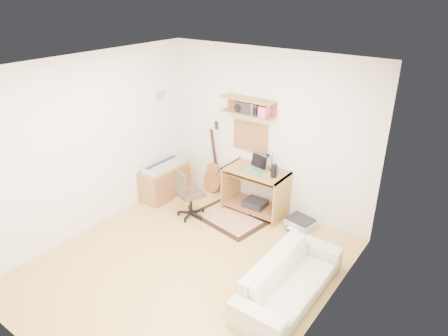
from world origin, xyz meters
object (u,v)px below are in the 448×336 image
Objects in this scene: desk at (255,191)px; sofa at (290,274)px; task_chair at (191,193)px; cabinet at (165,181)px; printer at (300,223)px.

desk reaches higher than sofa.
task_chair reaches higher than desk.
task_chair is 2.26m from sofa.
sofa reaches higher than cabinet.
desk reaches higher than printer.
cabinet is (-1.57, -0.47, -0.10)m from desk.
task_chair is 2.09× the size of printer.
cabinet is 3.12m from sofa.
desk is 2.01m from sofa.
desk is 0.59× the size of sofa.
desk is 2.52× the size of printer.
cabinet is at bearing -158.10° from printer.
task_chair is 0.49× the size of sofa.
sofa is at bearing -18.32° from cabinet.
task_chair is 1.77m from printer.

